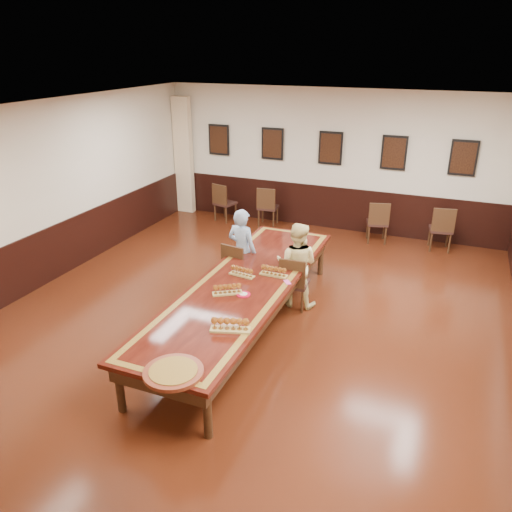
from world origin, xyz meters
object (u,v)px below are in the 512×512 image
at_px(spare_chair_a, 225,202).
at_px(spare_chair_d, 441,228).
at_px(chair_woman, 295,281).
at_px(spare_chair_b, 268,206).
at_px(carved_platter, 173,372).
at_px(spare_chair_c, 377,221).
at_px(person_woman, 297,265).
at_px(person_man, 242,251).
at_px(chair_man, 239,268).
at_px(conference_table, 243,292).

distance_m(spare_chair_a, spare_chair_d, 5.05).
relative_size(chair_woman, spare_chair_b, 0.96).
relative_size(spare_chair_d, carved_platter, 1.17).
height_order(spare_chair_b, spare_chair_c, spare_chair_b).
bearing_deg(person_woman, spare_chair_c, -105.90).
height_order(spare_chair_c, carved_platter, spare_chair_c).
distance_m(spare_chair_c, person_man, 3.78).
bearing_deg(person_man, chair_man, 90.00).
bearing_deg(spare_chair_a, conference_table, 133.36).
xyz_separation_m(chair_woman, carved_platter, (-0.32, -3.26, 0.31)).
bearing_deg(chair_man, spare_chair_a, -51.06).
bearing_deg(spare_chair_d, chair_woman, 50.79).
height_order(conference_table, carved_platter, carved_platter).
bearing_deg(conference_table, person_man, 114.59).
distance_m(spare_chair_b, spare_chair_c, 2.63).
distance_m(spare_chair_a, spare_chair_b, 1.11).
relative_size(chair_woman, spare_chair_c, 0.98).
relative_size(chair_man, person_woman, 0.66).
bearing_deg(chair_man, spare_chair_c, -107.90).
bearing_deg(spare_chair_d, chair_man, 38.64).
height_order(spare_chair_c, person_man, person_man).
xyz_separation_m(person_man, carved_platter, (0.72, -3.48, 0.02)).
xyz_separation_m(spare_chair_b, person_woman, (1.87, -3.58, 0.24)).
bearing_deg(spare_chair_d, spare_chair_a, -9.40).
distance_m(spare_chair_b, spare_chair_d, 3.95).
height_order(spare_chair_d, carved_platter, spare_chair_d).
distance_m(person_man, conference_table, 1.27).
height_order(spare_chair_a, person_woman, person_woman).
xyz_separation_m(chair_woman, spare_chair_a, (-2.99, 3.60, 0.01)).
bearing_deg(person_man, spare_chair_a, -50.13).
height_order(spare_chair_d, person_woman, person_woman).
relative_size(spare_chair_c, spare_chair_d, 0.97).
bearing_deg(person_man, carved_platter, 111.52).
relative_size(person_man, person_woman, 1.05).
xyz_separation_m(chair_woman, person_man, (-1.04, 0.23, 0.29)).
height_order(spare_chair_b, person_woman, person_woman).
relative_size(spare_chair_a, spare_chair_b, 0.99).
bearing_deg(person_woman, spare_chair_a, -53.23).
bearing_deg(spare_chair_d, spare_chair_b, -10.55).
height_order(chair_man, spare_chair_a, same).
xyz_separation_m(spare_chair_a, spare_chair_c, (3.73, -0.05, -0.00)).
bearing_deg(spare_chair_a, person_woman, 145.10).
xyz_separation_m(spare_chair_b, spare_chair_d, (3.95, -0.09, 0.01)).
bearing_deg(chair_man, person_woman, -171.75).
xyz_separation_m(chair_woman, spare_chair_b, (-1.88, 3.68, 0.02)).
bearing_deg(spare_chair_b, chair_man, 96.97).
relative_size(spare_chair_a, carved_platter, 1.14).
bearing_deg(person_woman, chair_man, -5.27).
relative_size(spare_chair_a, person_man, 0.63).
bearing_deg(spare_chair_b, spare_chair_c, 171.21).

